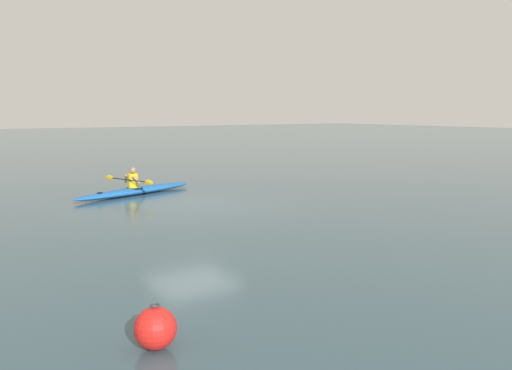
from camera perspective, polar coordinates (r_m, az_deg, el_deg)
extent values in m
plane|color=#334C56|center=(16.36, -6.95, -2.13)|extent=(160.00, 160.00, 0.00)
ellipsoid|color=#1959A5|center=(18.70, -12.77, -0.62)|extent=(4.84, 2.15, 0.25)
torus|color=black|center=(18.65, -12.90, -0.32)|extent=(0.72, 0.72, 0.04)
cylinder|color=black|center=(17.79, -16.42, -0.80)|extent=(0.18, 0.18, 0.02)
cylinder|color=yellow|center=(18.58, -13.04, 0.46)|extent=(0.34, 0.34, 0.48)
sphere|color=#936B4C|center=(18.54, -13.08, 1.54)|extent=(0.21, 0.21, 0.21)
cylinder|color=black|center=(18.45, -13.53, 0.54)|extent=(0.68, 1.95, 0.03)
ellipsoid|color=gold|center=(17.67, -11.45, 0.28)|extent=(0.17, 0.39, 0.17)
ellipsoid|color=gold|center=(19.25, -15.44, 0.77)|extent=(0.17, 0.39, 0.17)
cylinder|color=#936B4C|center=(18.32, -12.70, 0.54)|extent=(0.25, 0.25, 0.34)
cylinder|color=#936B4C|center=(18.73, -13.76, 0.67)|extent=(0.17, 0.31, 0.34)
sphere|color=red|center=(6.70, -10.73, -14.87)|extent=(0.52, 0.52, 0.52)
torus|color=#333338|center=(6.60, -10.80, -12.56)|extent=(0.12, 0.12, 0.02)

